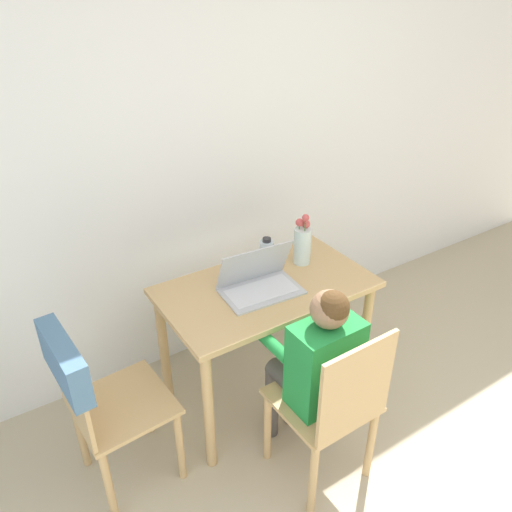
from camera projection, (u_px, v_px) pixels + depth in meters
wall_back at (216, 149)px, 2.69m from camera, size 6.40×0.05×2.50m
dining_table at (266, 304)px, 2.54m from camera, size 1.05×0.60×0.73m
chair_occupied at (332, 406)px, 2.15m from camera, size 0.41×0.41×0.88m
chair_spare at (90, 390)px, 2.05m from camera, size 0.46×0.43×0.89m
person_seated at (316, 360)px, 2.15m from camera, size 0.32×0.42×1.02m
laptop at (259, 280)px, 2.42m from camera, size 0.39×0.27×0.23m
flower_vase at (302, 243)px, 2.62m from camera, size 0.09×0.09×0.29m
water_bottle at (267, 255)px, 2.57m from camera, size 0.07×0.07×0.18m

